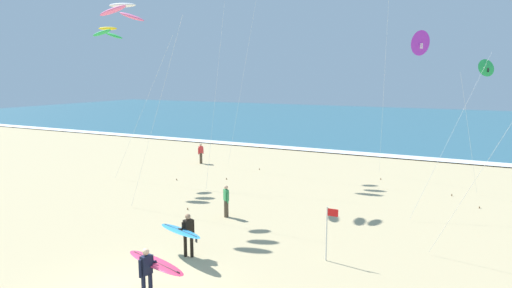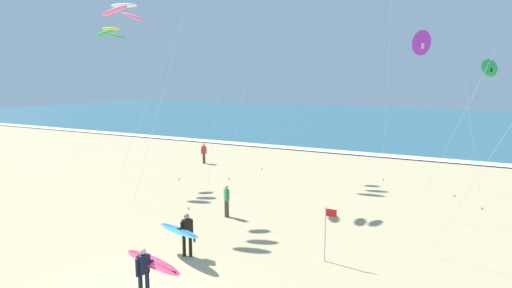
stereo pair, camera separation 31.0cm
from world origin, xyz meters
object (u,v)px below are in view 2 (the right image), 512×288
object	(u,v)px
kite_delta_violet_high	(421,44)
bystander_green_top	(227,201)
surfer_trailing	(148,266)
surfer_lead	(183,231)
lifeguard_flag	(327,229)
kite_arc_ivory_low	(124,12)
bystander_red_top	(204,153)
kite_arc_golden_outer	(111,33)
kite_delta_emerald_extra	(490,68)

from	to	relation	value
kite_delta_violet_high	bystander_green_top	distance (m)	11.55
bystander_green_top	surfer_trailing	bearing A→B (deg)	-75.76
surfer_lead	lifeguard_flag	size ratio (longest dim) A/B	1.22
kite_arc_ivory_low	lifeguard_flag	size ratio (longest dim) A/B	4.94
surfer_lead	bystander_green_top	world-z (taller)	surfer_lead
surfer_lead	bystander_red_top	xyz separation A→B (m)	(-9.62, 15.49, -0.24)
surfer_trailing	bystander_red_top	world-z (taller)	surfer_trailing
surfer_lead	kite_arc_golden_outer	xyz separation A→B (m)	(-11.76, 8.46, 8.52)
bystander_red_top	lifeguard_flag	xyz separation A→B (m)	(14.55, -13.30, 0.45)
kite_arc_golden_outer	lifeguard_flag	bearing A→B (deg)	-20.59
surfer_trailing	bystander_green_top	xyz separation A→B (m)	(-2.01, 7.93, -0.24)
bystander_green_top	kite_delta_emerald_extra	bearing A→B (deg)	42.66
surfer_lead	kite_arc_ivory_low	bearing A→B (deg)	147.36
kite_arc_ivory_low	lifeguard_flag	distance (m)	14.36
surfer_trailing	surfer_lead	bearing A→B (deg)	107.34
surfer_trailing	kite_delta_violet_high	distance (m)	14.74
kite_arc_golden_outer	kite_delta_emerald_extra	world-z (taller)	kite_arc_golden_outer
kite_delta_emerald_extra	lifeguard_flag	world-z (taller)	kite_delta_emerald_extra
kite_delta_violet_high	lifeguard_flag	xyz separation A→B (m)	(-2.14, -6.13, -7.00)
lifeguard_flag	surfer_trailing	bearing A→B (deg)	-127.76
surfer_lead	kite_delta_violet_high	xyz separation A→B (m)	(7.07, 8.31, 7.22)
surfer_lead	bystander_red_top	bearing A→B (deg)	121.83
bystander_red_top	lifeguard_flag	size ratio (longest dim) A/B	0.76
surfer_lead	kite_delta_violet_high	distance (m)	13.09
surfer_trailing	kite_arc_golden_outer	distance (m)	19.09
surfer_trailing	lifeguard_flag	xyz separation A→B (m)	(4.00, 5.17, 0.21)
kite_delta_violet_high	kite_arc_ivory_low	size ratio (longest dim) A/B	0.85
bystander_red_top	lifeguard_flag	distance (m)	19.72
kite_arc_ivory_low	kite_arc_golden_outer	distance (m)	7.01
kite_arc_ivory_low	kite_delta_violet_high	bearing A→B (deg)	17.66
kite_arc_golden_outer	kite_delta_emerald_extra	distance (m)	22.75
kite_delta_violet_high	kite_delta_emerald_extra	xyz separation A→B (m)	(2.82, 6.75, -1.00)
kite_delta_emerald_extra	lifeguard_flag	bearing A→B (deg)	-111.07
kite_delta_emerald_extra	lifeguard_flag	distance (m)	15.05
surfer_lead	kite_delta_emerald_extra	size ratio (longest dim) A/B	0.33
kite_arc_ivory_low	kite_arc_golden_outer	xyz separation A→B (m)	(-5.44, 4.41, -0.42)
surfer_trailing	bystander_red_top	distance (m)	21.28
bystander_red_top	surfer_trailing	bearing A→B (deg)	-60.28
kite_delta_violet_high	bystander_red_top	size ratio (longest dim) A/B	5.58
bystander_green_top	surfer_lead	bearing A→B (deg)	-77.66
bystander_red_top	bystander_green_top	bearing A→B (deg)	-51.01
kite_delta_violet_high	kite_arc_golden_outer	world-z (taller)	kite_arc_golden_outer
kite_arc_ivory_low	bystander_red_top	distance (m)	15.04
kite_arc_ivory_low	kite_arc_golden_outer	world-z (taller)	kite_arc_ivory_low
kite_delta_violet_high	lifeguard_flag	size ratio (longest dim) A/B	4.23
lifeguard_flag	kite_delta_emerald_extra	bearing A→B (deg)	68.93
kite_delta_violet_high	kite_delta_emerald_extra	bearing A→B (deg)	67.32
kite_delta_violet_high	lifeguard_flag	world-z (taller)	kite_delta_violet_high
kite_delta_violet_high	bystander_green_top	bearing A→B (deg)	-157.59
surfer_trailing	bystander_red_top	bearing A→B (deg)	119.72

